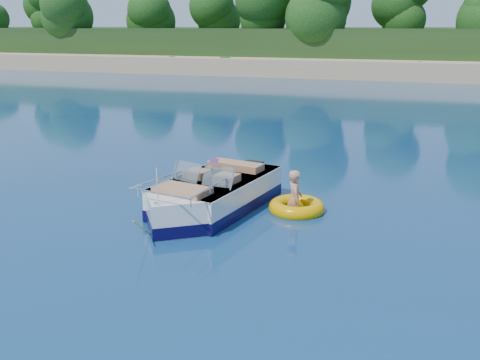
{
  "coord_description": "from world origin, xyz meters",
  "views": [
    {
      "loc": [
        1.64,
        -10.36,
        4.27
      ],
      "look_at": [
        -2.11,
        0.84,
        0.85
      ],
      "focal_mm": 40.0,
      "sensor_mm": 36.0,
      "label": 1
    }
  ],
  "objects": [
    {
      "name": "tow_tube",
      "position": [
        -0.91,
        1.52,
        0.09
      ],
      "size": [
        1.75,
        1.75,
        0.35
      ],
      "rotation": [
        0.0,
        0.0,
        -0.39
      ],
      "color": "#E19D00",
      "rests_on": "ground"
    },
    {
      "name": "boy",
      "position": [
        -0.95,
        1.43,
        0.0
      ],
      "size": [
        0.64,
        0.87,
        1.56
      ],
      "primitive_type": "imported",
      "rotation": [
        0.0,
        -0.17,
        1.97
      ],
      "color": "tan",
      "rests_on": "ground"
    },
    {
      "name": "shoreline",
      "position": [
        0.0,
        63.77,
        0.98
      ],
      "size": [
        170.0,
        59.0,
        6.0
      ],
      "color": "tan",
      "rests_on": "ground"
    },
    {
      "name": "ground",
      "position": [
        0.0,
        0.0,
        0.0
      ],
      "size": [
        160.0,
        160.0,
        0.0
      ],
      "primitive_type": "plane",
      "color": "#0B204F",
      "rests_on": "ground"
    },
    {
      "name": "motorboat",
      "position": [
        -2.88,
        0.86,
        0.33
      ],
      "size": [
        2.44,
        5.12,
        1.72
      ],
      "rotation": [
        0.0,
        0.0,
        -0.19
      ],
      "color": "silver",
      "rests_on": "ground"
    },
    {
      "name": "treeline",
      "position": [
        0.04,
        41.01,
        5.55
      ],
      "size": [
        150.0,
        7.12,
        8.19
      ],
      "color": "#312010",
      "rests_on": "ground"
    }
  ]
}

